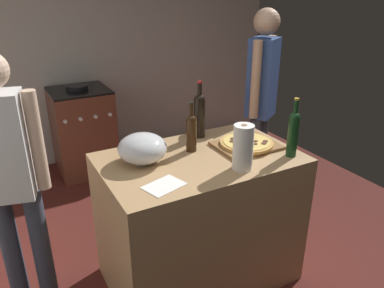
# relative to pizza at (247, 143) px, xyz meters

# --- Properties ---
(ground_plane) EXTENTS (4.34, 3.61, 0.02)m
(ground_plane) POSITION_rel_pizza_xyz_m (-0.25, 0.88, -0.97)
(ground_plane) COLOR #511E19
(kitchen_wall_rear) EXTENTS (4.34, 0.10, 2.60)m
(kitchen_wall_rear) POSITION_rel_pizza_xyz_m (-0.25, 2.44, 0.34)
(kitchen_wall_rear) COLOR #BCB7AD
(kitchen_wall_rear) RESTS_ON ground_plane
(counter) EXTENTS (1.23, 0.78, 0.92)m
(counter) POSITION_rel_pizza_xyz_m (-0.35, 0.01, -0.49)
(counter) COLOR tan
(counter) RESTS_ON ground_plane
(cutting_board) EXTENTS (0.40, 0.32, 0.02)m
(cutting_board) POSITION_rel_pizza_xyz_m (-0.00, -0.00, -0.02)
(cutting_board) COLOR olive
(cutting_board) RESTS_ON counter
(pizza) EXTENTS (0.35, 0.35, 0.03)m
(pizza) POSITION_rel_pizza_xyz_m (0.00, 0.00, 0.00)
(pizza) COLOR tan
(pizza) RESTS_ON cutting_board
(mixing_bowl) EXTENTS (0.29, 0.29, 0.18)m
(mixing_bowl) POSITION_rel_pizza_xyz_m (-0.69, 0.11, 0.06)
(mixing_bowl) COLOR #B2B2B7
(mixing_bowl) RESTS_ON counter
(paper_towel_roll) EXTENTS (0.12, 0.12, 0.27)m
(paper_towel_roll) POSITION_rel_pizza_xyz_m (-0.21, -0.25, 0.10)
(paper_towel_roll) COLOR white
(paper_towel_roll) RESTS_ON counter
(wine_bottle_clear) EXTENTS (0.07, 0.07, 0.37)m
(wine_bottle_clear) POSITION_rel_pizza_xyz_m (0.16, -0.25, 0.13)
(wine_bottle_clear) COLOR #143819
(wine_bottle_clear) RESTS_ON counter
(wine_bottle_dark) EXTENTS (0.08, 0.08, 0.40)m
(wine_bottle_dark) POSITION_rel_pizza_xyz_m (-0.18, 0.31, 0.14)
(wine_bottle_dark) COLOR black
(wine_bottle_dark) RESTS_ON counter
(wine_bottle_amber) EXTENTS (0.07, 0.07, 0.32)m
(wine_bottle_amber) POSITION_rel_pizza_xyz_m (-0.35, 0.12, 0.10)
(wine_bottle_amber) COLOR #331E0F
(wine_bottle_amber) RESTS_ON counter
(recipe_sheet) EXTENTS (0.24, 0.20, 0.00)m
(recipe_sheet) POSITION_rel_pizza_xyz_m (-0.70, -0.21, -0.03)
(recipe_sheet) COLOR white
(recipe_sheet) RESTS_ON counter
(stove) EXTENTS (0.59, 0.60, 0.96)m
(stove) POSITION_rel_pizza_xyz_m (-0.63, 2.04, -0.49)
(stove) COLOR brown
(stove) RESTS_ON ground_plane
(person_in_stripes) EXTENTS (0.39, 0.25, 1.62)m
(person_in_stripes) POSITION_rel_pizza_xyz_m (-1.40, 0.29, -0.02)
(person_in_stripes) COLOR #383D4C
(person_in_stripes) RESTS_ON ground_plane
(person_in_red) EXTENTS (0.36, 0.30, 1.75)m
(person_in_red) POSITION_rel_pizza_xyz_m (0.58, 0.59, 0.07)
(person_in_red) COLOR #383D4C
(person_in_red) RESTS_ON ground_plane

